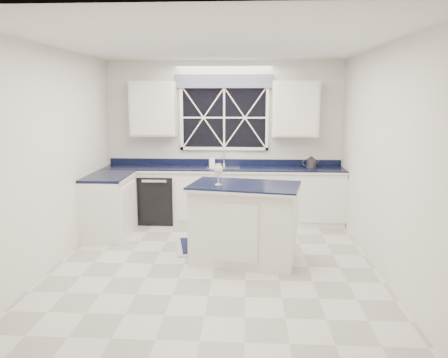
# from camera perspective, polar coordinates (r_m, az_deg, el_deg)

# --- Properties ---
(ground) EXTENTS (4.50, 4.50, 0.00)m
(ground) POSITION_cam_1_polar(r_m,az_deg,el_deg) (5.63, -1.22, -11.16)
(ground) COLOR silver
(ground) RESTS_ON ground
(back_wall) EXTENTS (4.00, 0.10, 2.70)m
(back_wall) POSITION_cam_1_polar(r_m,az_deg,el_deg) (7.51, 0.04, 4.98)
(back_wall) COLOR silver
(back_wall) RESTS_ON ground
(base_cabinets) EXTENTS (3.99, 1.60, 0.90)m
(base_cabinets) POSITION_cam_1_polar(r_m,az_deg,el_deg) (7.23, -2.79, -2.50)
(base_cabinets) COLOR white
(base_cabinets) RESTS_ON ground
(countertop) EXTENTS (3.98, 0.64, 0.04)m
(countertop) POSITION_cam_1_polar(r_m,az_deg,el_deg) (7.27, -0.09, 1.37)
(countertop) COLOR black
(countertop) RESTS_ON base_cabinets
(dishwasher) EXTENTS (0.60, 0.58, 0.82)m
(dishwasher) POSITION_cam_1_polar(r_m,az_deg,el_deg) (7.51, -8.51, -2.41)
(dishwasher) COLOR black
(dishwasher) RESTS_ON ground
(window) EXTENTS (1.65, 0.09, 1.26)m
(window) POSITION_cam_1_polar(r_m,az_deg,el_deg) (7.43, 0.02, 8.63)
(window) COLOR black
(window) RESTS_ON ground
(upper_cabinets) EXTENTS (3.10, 0.34, 0.90)m
(upper_cabinets) POSITION_cam_1_polar(r_m,az_deg,el_deg) (7.31, -0.03, 9.15)
(upper_cabinets) COLOR white
(upper_cabinets) RESTS_ON ground
(faucet) EXTENTS (0.05, 0.20, 0.30)m
(faucet) POSITION_cam_1_polar(r_m,az_deg,el_deg) (7.44, -0.01, 2.97)
(faucet) COLOR silver
(faucet) RESTS_ON countertop
(island) EXTENTS (1.48, 1.05, 1.01)m
(island) POSITION_cam_1_polar(r_m,az_deg,el_deg) (5.63, 2.67, -5.71)
(island) COLOR white
(island) RESTS_ON ground
(rug) EXTENTS (1.52, 1.11, 0.02)m
(rug) POSITION_cam_1_polar(r_m,az_deg,el_deg) (6.35, 0.02, -8.50)
(rug) COLOR #A6A6A1
(rug) RESTS_ON ground
(kettle) EXTENTS (0.28, 0.17, 0.20)m
(kettle) POSITION_cam_1_polar(r_m,az_deg,el_deg) (7.37, 11.30, 2.18)
(kettle) COLOR #2F2F32
(kettle) RESTS_ON countertop
(wine_glass) EXTENTS (0.11, 0.11, 0.27)m
(wine_glass) POSITION_cam_1_polar(r_m,az_deg,el_deg) (5.45, -0.74, 1.14)
(wine_glass) COLOR silver
(wine_glass) RESTS_ON island
(soap_bottle) EXTENTS (0.10, 0.11, 0.20)m
(soap_bottle) POSITION_cam_1_polar(r_m,az_deg,el_deg) (7.40, -1.59, 2.48)
(soap_bottle) COLOR silver
(soap_bottle) RESTS_ON countertop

